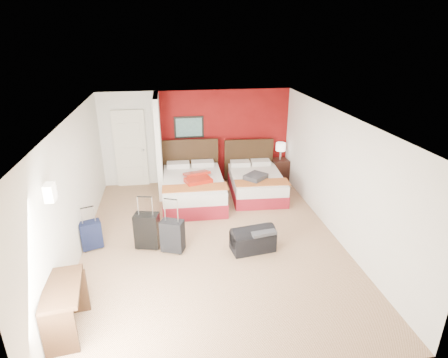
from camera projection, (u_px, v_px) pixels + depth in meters
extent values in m
plane|color=tan|center=(212.00, 241.00, 7.41)|extent=(6.50, 6.50, 0.00)
cube|color=silver|center=(197.00, 137.00, 9.91)|extent=(5.00, 0.04, 2.50)
cube|color=silver|center=(73.00, 192.00, 6.58)|extent=(0.04, 6.50, 2.50)
cube|color=black|center=(189.00, 127.00, 9.72)|extent=(0.78, 0.03, 0.58)
cube|color=white|center=(50.00, 192.00, 4.98)|extent=(0.12, 0.20, 0.24)
cube|color=maroon|center=(224.00, 136.00, 10.00)|extent=(3.50, 0.04, 2.50)
cube|color=silver|center=(159.00, 146.00, 9.18)|extent=(0.12, 1.20, 2.50)
cube|color=silver|center=(131.00, 149.00, 9.70)|extent=(0.82, 0.06, 2.05)
cube|color=silver|center=(193.00, 190.00, 9.01)|extent=(1.50, 2.10, 0.62)
cube|color=white|center=(256.00, 185.00, 9.40)|extent=(1.37, 1.88, 0.54)
cube|color=#A31B0D|center=(197.00, 177.00, 8.80)|extent=(0.80, 0.95, 0.10)
cube|color=#38383D|center=(256.00, 177.00, 8.99)|extent=(0.66, 0.65, 0.12)
cube|color=black|center=(279.00, 170.00, 10.29)|extent=(0.47, 0.47, 0.61)
cylinder|color=silver|center=(280.00, 151.00, 10.09)|extent=(0.29, 0.29, 0.47)
cube|color=black|center=(147.00, 232.00, 7.08)|extent=(0.51, 0.38, 0.68)
cube|color=black|center=(173.00, 237.00, 6.96)|extent=(0.48, 0.39, 0.61)
cube|color=#101732|center=(91.00, 236.00, 7.07)|extent=(0.44, 0.35, 0.54)
cube|color=black|center=(253.00, 240.00, 7.04)|extent=(0.86, 0.54, 0.41)
cube|color=#393A3F|center=(261.00, 230.00, 6.93)|extent=(0.53, 0.47, 0.06)
cube|color=black|center=(66.00, 310.00, 5.04)|extent=(0.58, 0.99, 0.78)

